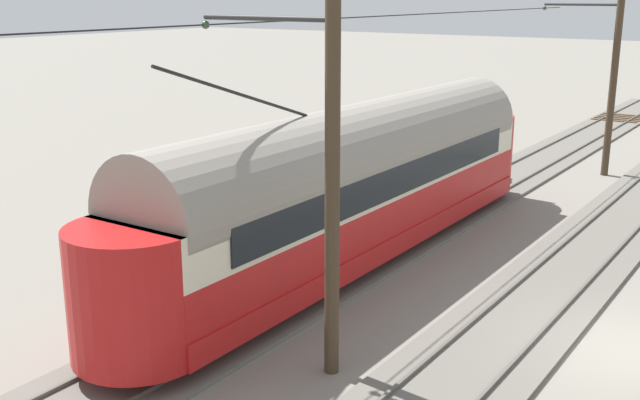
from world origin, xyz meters
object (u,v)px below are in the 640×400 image
at_px(catenary_pole_foreground, 611,83).
at_px(spare_tie_stack, 280,216).
at_px(catenary_pole_mid_near, 328,186).
at_px(vintage_streetcar, 358,180).

distance_m(catenary_pole_foreground, spare_tie_stack, 14.77).
xyz_separation_m(catenary_pole_foreground, catenary_pole_mid_near, (0.00, 20.03, 0.00)).
xyz_separation_m(vintage_streetcar, catenary_pole_foreground, (-2.84, -14.28, 1.44)).
bearing_deg(catenary_pole_mid_near, vintage_streetcar, -63.72).
bearing_deg(vintage_streetcar, spare_tie_stack, -22.05).
height_order(catenary_pole_foreground, catenary_pole_mid_near, same).
relative_size(catenary_pole_foreground, catenary_pole_mid_near, 1.00).
distance_m(catenary_pole_mid_near, spare_tie_stack, 10.47).
relative_size(vintage_streetcar, catenary_pole_foreground, 2.61).
relative_size(catenary_pole_foreground, spare_tie_stack, 2.94).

